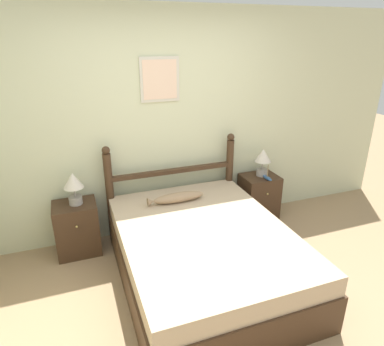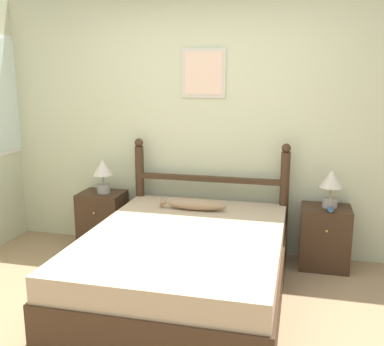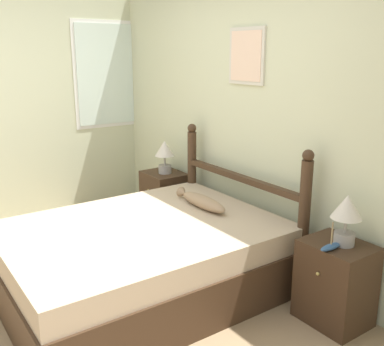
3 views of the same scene
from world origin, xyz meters
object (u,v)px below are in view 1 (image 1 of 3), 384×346
Objects in this scene: nightstand_left at (77,228)px; fish_pillow at (177,198)px; table_lamp_right at (263,159)px; nightstand_right at (259,197)px; model_boat at (267,178)px; table_lamp_left at (73,184)px; bed at (204,254)px.

nightstand_left is 1.13m from fish_pillow.
nightstand_right is at bearing -151.85° from table_lamp_right.
model_boat is (0.03, -0.12, 0.31)m from nightstand_right.
table_lamp_left is 1.08m from fish_pillow.
nightstand_left is at bearing 177.36° from table_lamp_left.
table_lamp_left is at bearing -2.64° from nightstand_left.
model_boat is at bearing 33.89° from bed.
fish_pillow reaches higher than nightstand_left.
table_lamp_left is 2.25m from table_lamp_right.
model_boat is 0.31× the size of fish_pillow.
table_lamp_left is (-2.22, -0.00, 0.52)m from nightstand_right.
table_lamp_right reaches higher than fish_pillow.
table_lamp_left reaches higher than nightstand_right.
table_lamp_right is at bearing 28.15° from nightstand_right.
bed is at bearing -38.38° from nightstand_left.
table_lamp_right reaches higher than nightstand_left.
table_lamp_left is 1.81× the size of model_boat.
bed is at bearing -83.60° from fish_pillow.
nightstand_left is 2.25m from nightstand_right.
model_boat is (-0.00, -0.13, -0.20)m from table_lamp_right.
table_lamp_left and table_lamp_right have the same top height.
table_lamp_left is 2.26m from model_boat.
fish_pillow is (-1.19, -0.27, 0.31)m from nightstand_right.
nightstand_left is 2.30m from model_boat.
nightstand_right is 1.67× the size of table_lamp_left.
bed is 10.65× the size of model_boat.
nightstand_left is at bearing -179.65° from table_lamp_right.
table_lamp_right is (2.27, 0.01, 0.52)m from nightstand_left.
fish_pillow is at bearing -166.93° from table_lamp_right.
nightstand_right is 1.67× the size of table_lamp_right.
table_lamp_left is at bearing 141.01° from bed.
bed is 1.42m from model_boat.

